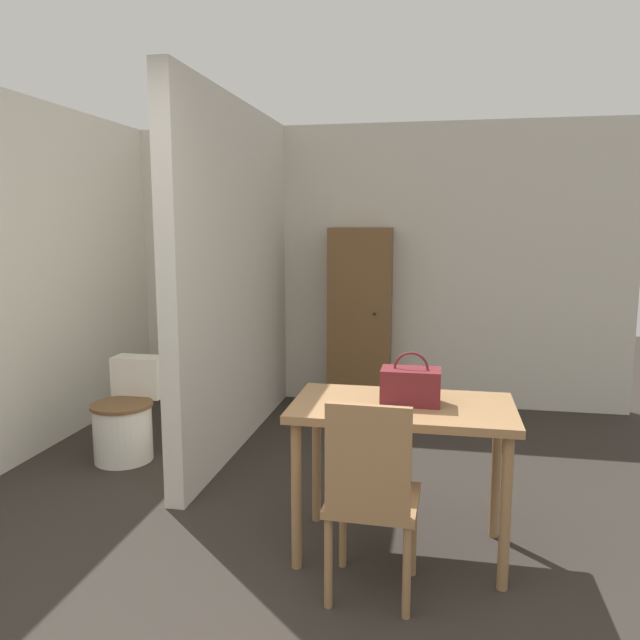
{
  "coord_description": "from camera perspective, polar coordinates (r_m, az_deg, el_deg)",
  "views": [
    {
      "loc": [
        0.83,
        -1.68,
        1.64
      ],
      "look_at": [
        0.1,
        2.11,
        1.04
      ],
      "focal_mm": 35.0,
      "sensor_mm": 36.0,
      "label": 1
    }
  ],
  "objects": [
    {
      "name": "wall_back",
      "position": [
        5.73,
        2.61,
        4.96
      ],
      "size": [
        4.94,
        0.12,
        2.5
      ],
      "color": "beige",
      "rests_on": "ground_plane"
    },
    {
      "name": "wall_left",
      "position": [
        4.64,
        -27.16,
        3.09
      ],
      "size": [
        0.12,
        4.92,
        2.5
      ],
      "color": "beige",
      "rests_on": "ground_plane"
    },
    {
      "name": "partition_wall",
      "position": [
        4.64,
        -7.61,
        3.98
      ],
      "size": [
        0.12,
        2.42,
        2.5
      ],
      "color": "beige",
      "rests_on": "ground_plane"
    },
    {
      "name": "dining_table",
      "position": [
        3.11,
        7.53,
        -9.43
      ],
      "size": [
        1.07,
        0.61,
        0.77
      ],
      "color": "#997047",
      "rests_on": "ground_plane"
    },
    {
      "name": "wooden_chair",
      "position": [
        2.78,
        4.69,
        -15.55
      ],
      "size": [
        0.41,
        0.41,
        0.92
      ],
      "rotation": [
        0.0,
        0.0,
        -0.03
      ],
      "color": "#997047",
      "rests_on": "ground_plane"
    },
    {
      "name": "toilet",
      "position": [
        4.63,
        -17.25,
        -8.6
      ],
      "size": [
        0.42,
        0.57,
        0.68
      ],
      "color": "silver",
      "rests_on": "ground_plane"
    },
    {
      "name": "handbag",
      "position": [
        3.07,
        8.29,
        -5.96
      ],
      "size": [
        0.29,
        0.17,
        0.26
      ],
      "color": "maroon",
      "rests_on": "dining_table"
    },
    {
      "name": "wooden_cabinet",
      "position": [
        5.5,
        3.7,
        0.07
      ],
      "size": [
        0.53,
        0.39,
        1.6
      ],
      "color": "brown",
      "rests_on": "ground_plane"
    }
  ]
}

